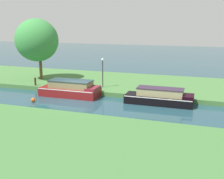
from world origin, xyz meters
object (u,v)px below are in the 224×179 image
Objects in this scene: black_barge at (160,97)px; channel_buoy at (33,100)px; lamp_post at (103,69)px; mooring_post_near at (35,81)px; maroon_narrowboat at (71,89)px; willow_tree_left at (37,40)px.

black_barge is 14.73× the size of channel_buoy.
black_barge is 1.95× the size of lamp_post.
maroon_narrowboat is at bearing -15.23° from mooring_post_near.
maroon_narrowboat is at bearing -129.81° from lamp_post.
mooring_post_near is at bearing -63.72° from willow_tree_left.
willow_tree_left is 4.87m from mooring_post_near.
channel_buoy is at bearing -126.48° from maroon_narrowboat.
willow_tree_left is at bearing 146.17° from maroon_narrowboat.
willow_tree_left is (-5.83, 3.91, 3.99)m from maroon_narrowboat.
channel_buoy is (-2.07, -2.81, -0.45)m from maroon_narrowboat.
mooring_post_near is 2.07× the size of channel_buoy.
maroon_narrowboat is 0.83× the size of willow_tree_left.
mooring_post_near is at bearing 174.41° from black_barge.
maroon_narrowboat is at bearing 53.52° from channel_buoy.
mooring_post_near is 4.75m from channel_buoy.
black_barge reaches higher than mooring_post_near.
lamp_post reaches higher than maroon_narrowboat.
lamp_post is at bearing 11.30° from mooring_post_near.
willow_tree_left reaches higher than channel_buoy.
willow_tree_left is 8.46× the size of mooring_post_near.
mooring_post_near is at bearing 121.08° from channel_buoy.
maroon_narrowboat reaches higher than mooring_post_near.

